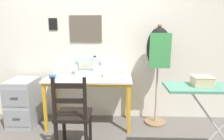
# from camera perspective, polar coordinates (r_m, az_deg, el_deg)

# --- Properties ---
(ground_plane) EXTENTS (14.00, 14.00, 0.00)m
(ground_plane) POSITION_cam_1_polar(r_m,az_deg,el_deg) (2.93, -7.17, -17.51)
(ground_plane) COLOR #5B5651
(wall_back) EXTENTS (10.00, 0.07, 2.55)m
(wall_back) POSITION_cam_1_polar(r_m,az_deg,el_deg) (3.16, -6.04, 8.94)
(wall_back) COLOR silver
(wall_back) RESTS_ON ground_plane
(sewing_table) EXTENTS (1.24, 0.54, 0.73)m
(sewing_table) POSITION_cam_1_polar(r_m,az_deg,el_deg) (2.92, -6.71, -3.88)
(sewing_table) COLOR silver
(sewing_table) RESTS_ON ground_plane
(sewing_machine) EXTENTS (0.37, 0.18, 0.32)m
(sewing_machine) POSITION_cam_1_polar(r_m,az_deg,el_deg) (2.99, -6.57, 0.95)
(sewing_machine) COLOR silver
(sewing_machine) RESTS_ON sewing_table
(fabric_bowl) EXTENTS (0.11, 0.11, 0.05)m
(fabric_bowl) POSITION_cam_1_polar(r_m,az_deg,el_deg) (2.97, -16.59, -1.73)
(fabric_bowl) COLOR teal
(fabric_bowl) RESTS_ON sewing_table
(scissors) EXTENTS (0.13, 0.05, 0.01)m
(scissors) POSITION_cam_1_polar(r_m,az_deg,el_deg) (2.76, 3.31, -2.81)
(scissors) COLOR silver
(scissors) RESTS_ON sewing_table
(thread_spool_near_machine) EXTENTS (0.03, 0.03, 0.03)m
(thread_spool_near_machine) POSITION_cam_1_polar(r_m,az_deg,el_deg) (2.93, -2.82, -1.65)
(thread_spool_near_machine) COLOR red
(thread_spool_near_machine) RESTS_ON sewing_table
(wooden_chair) EXTENTS (0.40, 0.38, 0.93)m
(wooden_chair) POSITION_cam_1_polar(r_m,az_deg,el_deg) (2.44, -11.09, -12.52)
(wooden_chair) COLOR black
(wooden_chair) RESTS_ON ground_plane
(filing_cabinet) EXTENTS (0.38, 0.51, 0.69)m
(filing_cabinet) POSITION_cam_1_polar(r_m,az_deg,el_deg) (3.32, -23.89, -8.33)
(filing_cabinet) COLOR #93999E
(filing_cabinet) RESTS_ON ground_plane
(dress_form) EXTENTS (0.34, 0.32, 1.49)m
(dress_form) POSITION_cam_1_polar(r_m,az_deg,el_deg) (2.94, 13.10, 4.77)
(dress_form) COLOR #846647
(dress_form) RESTS_ON ground_plane
(ironing_board) EXTENTS (1.10, 0.33, 0.90)m
(ironing_board) POSITION_cam_1_polar(r_m,az_deg,el_deg) (2.19, 29.16, -5.47)
(ironing_board) COLOR #518E7A
(ironing_board) RESTS_ON ground_plane
(storage_box) EXTENTS (0.19, 0.16, 0.09)m
(storage_box) POSITION_cam_1_polar(r_m,az_deg,el_deg) (2.11, 24.37, -2.86)
(storage_box) COLOR beige
(storage_box) RESTS_ON ironing_board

